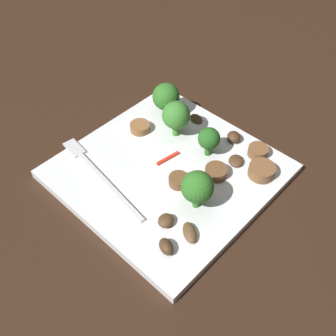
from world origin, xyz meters
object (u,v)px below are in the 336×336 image
sausage_slice_1 (179,180)px  mushroom_4 (190,233)px  mushroom_3 (166,221)px  mushroom_5 (196,118)px  sausage_slice_0 (140,127)px  broccoli_floret_0 (176,116)px  broccoli_floret_3 (197,187)px  broccoli_floret_1 (209,139)px  pepper_strip_0 (168,158)px  sausage_slice_4 (258,151)px  broccoli_floret_2 (166,97)px  sausage_slice_2 (262,171)px  plate (168,171)px  sausage_slice_3 (216,172)px  fork (96,172)px  mushroom_2 (236,161)px  mushroom_0 (234,137)px  mushroom_1 (166,247)px

sausage_slice_1 → mushroom_4: bearing=141.4°
mushroom_3 → mushroom_5: (0.10, -0.17, -0.00)m
mushroom_3 → mushroom_5: 0.19m
sausage_slice_0 → sausage_slice_1: bearing=161.3°
broccoli_floret_0 → broccoli_floret_3: bearing=143.4°
broccoli_floret_1 → pepper_strip_0: 0.06m
broccoli_floret_0 → mushroom_4: bearing=137.8°
sausage_slice_4 → broccoli_floret_2: bearing=8.7°
broccoli_floret_1 → broccoli_floret_0: bearing=0.6°
broccoli_floret_0 → mushroom_5: (-0.00, -0.04, -0.03)m
sausage_slice_2 → mushroom_5: bearing=-10.5°
plate → mushroom_5: size_ratio=11.88×
broccoli_floret_0 → sausage_slice_3: (-0.09, 0.02, -0.03)m
plate → sausage_slice_3: sausage_slice_3 is taller
broccoli_floret_0 → sausage_slice_2: (-0.14, -0.02, -0.03)m
fork → broccoli_floret_0: broccoli_floret_0 is taller
plate → broccoli_floret_1: 0.07m
broccoli_floret_1 → sausage_slice_0: 0.11m
mushroom_4 → broccoli_floret_0: bearing=-42.2°
sausage_slice_2 → pepper_strip_0: sausage_slice_2 is taller
plate → broccoli_floret_1: broccoli_floret_1 is taller
plate → sausage_slice_2: (-0.10, -0.08, 0.01)m
mushroom_3 → mushroom_4: mushroom_3 is taller
broccoli_floret_2 → mushroom_4: 0.22m
mushroom_4 → broccoli_floret_1: bearing=-59.5°
sausage_slice_0 → sausage_slice_2: bearing=-164.8°
sausage_slice_0 → mushroom_2: sausage_slice_0 is taller
sausage_slice_4 → mushroom_4: 0.17m
mushroom_0 → pepper_strip_0: 0.10m
broccoli_floret_0 → mushroom_1: 0.20m
plate → broccoli_floret_2: (0.08, -0.08, 0.04)m
sausage_slice_2 → mushroom_1: (0.01, 0.17, -0.00)m
broccoli_floret_1 → mushroom_0: bearing=-102.2°
sausage_slice_2 → mushroom_5: sausage_slice_2 is taller
sausage_slice_1 → sausage_slice_4: (-0.04, -0.11, 0.00)m
sausage_slice_3 → mushroom_4: size_ratio=1.01×
broccoli_floret_3 → mushroom_1: bearing=103.1°
broccoli_floret_1 → mushroom_3: broccoli_floret_1 is taller
sausage_slice_4 → mushroom_3: sausage_slice_4 is taller
mushroom_2 → broccoli_floret_3: bearing=94.6°
broccoli_floret_2 → pepper_strip_0: broccoli_floret_2 is taller
sausage_slice_1 → pepper_strip_0: 0.05m
sausage_slice_1 → mushroom_1: mushroom_1 is taller
mushroom_2 → mushroom_3: bearing=89.5°
fork → mushroom_4: bearing=-168.3°
fork → mushroom_0: 0.20m
sausage_slice_0 → mushroom_3: (-0.14, 0.09, -0.00)m
broccoli_floret_1 → pepper_strip_0: broccoli_floret_1 is taller
mushroom_2 → pepper_strip_0: size_ratio=0.63×
sausage_slice_4 → mushroom_2: size_ratio=1.22×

